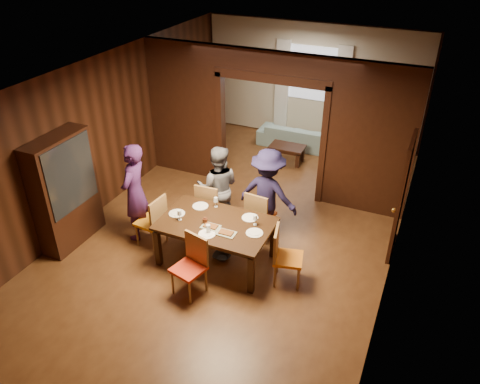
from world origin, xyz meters
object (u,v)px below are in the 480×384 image
at_px(person_grey, 218,187).
at_px(person_navy, 268,193).
at_px(chair_right, 288,257).
at_px(chair_left, 150,220).
at_px(chair_near, 188,267).
at_px(person_purple, 135,192).
at_px(chair_far_l, 211,205).
at_px(chair_far_r, 261,214).
at_px(hutch, 65,191).
at_px(dining_table, 216,242).
at_px(coffee_table, 287,154).
at_px(sofa, 296,136).

xyz_separation_m(person_grey, person_navy, (0.91, 0.11, 0.03)).
distance_m(person_grey, chair_right, 1.98).
height_order(chair_left, chair_near, same).
xyz_separation_m(chair_left, chair_right, (2.50, 0.02, 0.00)).
relative_size(person_purple, person_navy, 1.08).
xyz_separation_m(person_grey, chair_near, (0.40, -1.83, -0.31)).
height_order(chair_far_l, chair_near, same).
bearing_deg(chair_far_r, chair_left, 34.58).
bearing_deg(chair_left, hutch, -65.34).
distance_m(dining_table, coffee_table, 3.94).
distance_m(chair_far_r, hutch, 3.36).
bearing_deg(sofa, hutch, 65.63).
bearing_deg(person_grey, person_navy, 166.11).
height_order(sofa, chair_left, chair_left).
xyz_separation_m(chair_right, chair_far_l, (-1.76, 0.85, 0.00)).
distance_m(person_purple, person_grey, 1.47).
bearing_deg(person_purple, chair_left, 61.79).
distance_m(person_grey, person_navy, 0.92).
distance_m(sofa, dining_table, 4.85).
bearing_deg(chair_far_r, hutch, 30.05).
xyz_separation_m(person_navy, sofa, (-0.67, 3.77, -0.56)).
distance_m(person_purple, coffee_table, 4.19).
bearing_deg(chair_far_l, person_purple, 31.39).
height_order(person_purple, person_navy, person_purple).
distance_m(chair_far_l, chair_far_r, 0.94).
distance_m(chair_right, hutch, 3.90).
relative_size(sofa, chair_far_l, 1.92).
height_order(person_grey, chair_left, person_grey).
distance_m(person_navy, hutch, 3.45).
xyz_separation_m(person_navy, chair_right, (0.77, -1.10, -0.35)).
distance_m(coffee_table, chair_left, 4.15).
height_order(chair_right, hutch, hutch).
bearing_deg(person_purple, hutch, -68.27).
relative_size(chair_far_l, hutch, 0.48).
distance_m(person_grey, chair_left, 1.33).
height_order(sofa, coffee_table, sofa).
relative_size(person_purple, hutch, 0.90).
bearing_deg(sofa, coffee_table, 94.63).
bearing_deg(person_grey, dining_table, 93.19).
distance_m(coffee_table, chair_far_r, 3.08).
xyz_separation_m(sofa, chair_right, (1.44, -4.86, 0.21)).
distance_m(sofa, chair_far_l, 4.03).
bearing_deg(chair_left, chair_right, 96.00).
bearing_deg(dining_table, chair_far_l, 121.56).
xyz_separation_m(dining_table, chair_right, (1.25, -0.02, 0.10)).
xyz_separation_m(person_purple, sofa, (1.41, 4.76, -0.63)).
bearing_deg(chair_far_l, hutch, 29.60).
height_order(person_grey, person_navy, person_navy).
distance_m(person_navy, coffee_table, 2.99).
bearing_deg(person_navy, sofa, -75.16).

